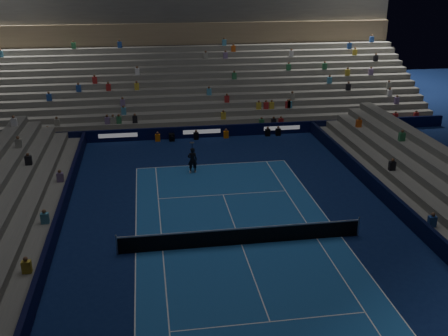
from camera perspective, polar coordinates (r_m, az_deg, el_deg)
ground at (r=27.33m, az=1.94°, el=-8.46°), size 90.00×90.00×0.00m
court_surface at (r=27.33m, az=1.94°, el=-8.45°), size 10.97×23.77×0.01m
sponsor_barrier_far at (r=44.02m, az=-2.49°, el=4.04°), size 44.00×0.25×1.00m
sponsor_barrier_east at (r=30.26m, az=20.41°, el=-5.72°), size 0.25×37.00×1.00m
sponsor_barrier_west at (r=27.21m, az=-18.81°, el=-8.65°), size 0.25×37.00×1.00m
grandstand_main at (r=52.39m, az=-3.71°, el=10.07°), size 44.00×15.20×11.20m
tennis_net at (r=27.09m, az=1.95°, el=-7.53°), size 12.90×0.10×1.10m
tennis_player at (r=36.29m, az=-3.51°, el=0.88°), size 0.68×0.45×1.83m
broadcast_camera at (r=43.36m, az=-5.80°, el=3.41°), size 0.47×0.91×0.60m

